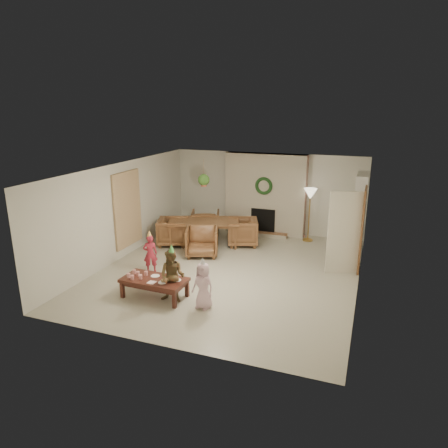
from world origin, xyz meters
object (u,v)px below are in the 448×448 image
at_px(dining_chair_near, 202,242).
at_px(dining_table, 204,233).
at_px(coffee_table_top, 154,280).
at_px(dining_chair_right, 242,232).
at_px(child_pink, 203,286).
at_px(dining_chair_far, 205,223).
at_px(dining_chair_left, 173,232).
at_px(child_red, 150,254).
at_px(child_plaid, 172,276).

bearing_deg(dining_chair_near, dining_table, 90.00).
height_order(dining_chair_near, coffee_table_top, dining_chair_near).
xyz_separation_m(dining_chair_right, child_pink, (0.45, -3.93, 0.09)).
distance_m(dining_chair_right, child_pink, 3.96).
bearing_deg(dining_chair_far, child_pink, 92.45).
xyz_separation_m(dining_table, dining_chair_far, (-0.30, 0.83, 0.04)).
bearing_deg(dining_chair_far, dining_chair_left, 45.00).
bearing_deg(child_pink, dining_table, 124.50).
relative_size(dining_table, dining_chair_right, 2.34).
height_order(child_red, child_pink, child_pink).
relative_size(dining_table, dining_chair_near, 2.34).
distance_m(dining_chair_left, child_pink, 4.01).
height_order(dining_table, child_plaid, child_plaid).
relative_size(dining_table, dining_chair_left, 2.34).
xyz_separation_m(dining_table, child_plaid, (0.79, -3.52, 0.20)).
bearing_deg(dining_chair_right, child_pink, -13.20).
height_order(dining_chair_left, child_red, child_red).
bearing_deg(child_pink, child_plaid, -171.75).
relative_size(dining_table, coffee_table_top, 1.48).
relative_size(coffee_table_top, child_red, 1.46).
height_order(child_plaid, child_pink, child_plaid).
bearing_deg(dining_table, child_pink, -86.99).
height_order(child_red, child_plaid, child_plaid).
relative_size(dining_chair_left, child_pink, 0.90).
distance_m(child_plaid, child_pink, 0.70).
xyz_separation_m(coffee_table_top, child_pink, (1.14, -0.08, 0.09)).
distance_m(dining_chair_near, dining_chair_far, 1.77).
bearing_deg(child_red, dining_chair_far, -123.74).
relative_size(dining_table, child_plaid, 1.81).
relative_size(dining_chair_near, coffee_table_top, 0.63).
bearing_deg(coffee_table_top, child_red, 124.98).
bearing_deg(dining_table, dining_chair_near, -90.00).
height_order(dining_chair_near, dining_chair_right, same).
relative_size(dining_chair_far, dining_chair_right, 1.00).
bearing_deg(dining_chair_right, dining_chair_near, -51.34).
bearing_deg(child_red, coffee_table_top, 91.72).
bearing_deg(coffee_table_top, dining_chair_near, 92.83).
relative_size(dining_table, dining_chair_far, 2.34).
bearing_deg(dining_chair_far, child_plaid, 84.41).
height_order(dining_table, child_pink, child_pink).
height_order(dining_chair_right, coffee_table_top, dining_chair_right).
distance_m(dining_table, child_red, 2.35).
bearing_deg(child_plaid, child_red, 129.99).
relative_size(child_red, child_plaid, 0.84).
bearing_deg(child_red, child_pink, 115.22).
bearing_deg(dining_chair_far, coffee_table_top, 78.81).
xyz_separation_m(dining_chair_right, child_plaid, (-0.25, -3.89, 0.17)).
distance_m(coffee_table_top, child_pink, 1.15).
height_order(dining_chair_far, child_red, child_red).
xyz_separation_m(coffee_table_top, child_red, (-0.77, 1.18, 0.08)).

